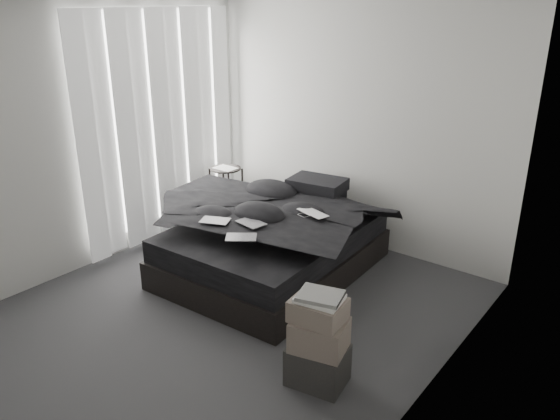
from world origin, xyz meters
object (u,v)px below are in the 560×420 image
Objects in this scene: side_stand at (227,195)px; box_lower at (318,365)px; laptop at (309,207)px; bed at (273,258)px.

side_stand is 1.70× the size of box_lower.
box_lower is at bearing -36.54° from laptop.
laptop reaches higher than side_stand.
box_lower reaches higher than bed.
box_lower is (2.62, -1.85, -0.19)m from side_stand.
laptop is 0.49× the size of side_stand.
bed is at bearing 139.19° from box_lower.
bed is 6.24× the size of laptop.
bed is at bearing -154.50° from laptop.
box_lower is (0.96, -1.22, -0.62)m from laptop.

